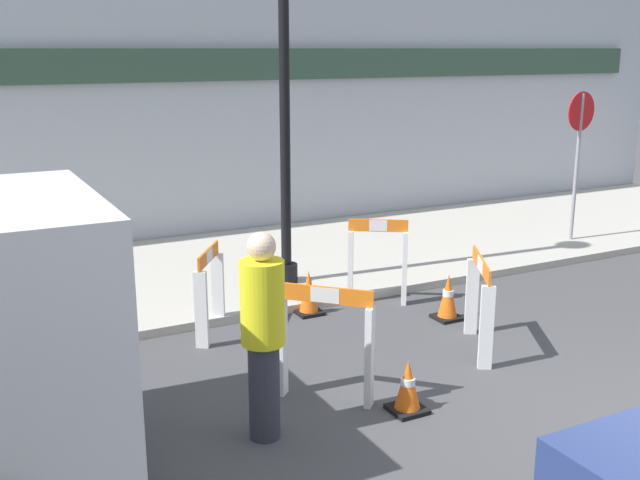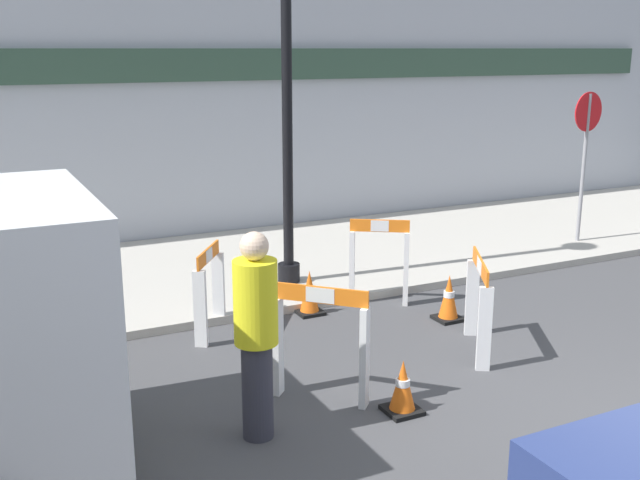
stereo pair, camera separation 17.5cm
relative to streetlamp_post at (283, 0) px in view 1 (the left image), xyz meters
The scene contains 12 objects.
sidewalk_slab 3.86m from the streetlamp_post, 45.91° to the left, with size 18.00×3.90×0.10m.
storefront_facade 3.37m from the streetlamp_post, 71.43° to the left, with size 18.00×0.22×5.50m.
streetlamp_post is the anchor object (origin of this frame).
stop_sign 5.34m from the streetlamp_post, ahead, with size 0.60×0.09×2.32m.
barricade_0 3.57m from the streetlamp_post, 142.54° to the right, with size 0.54×0.70×0.98m.
barricade_1 4.42m from the streetlamp_post, 108.99° to the right, with size 0.70×0.70×1.06m.
barricade_2 4.21m from the streetlamp_post, 72.14° to the right, with size 0.61×0.92×1.00m.
barricade_3 3.30m from the streetlamp_post, 53.97° to the right, with size 0.68×0.50×1.06m.
traffic_cone_0 4.01m from the streetlamp_post, 57.92° to the right, with size 0.30×0.30×0.54m.
traffic_cone_1 3.50m from the streetlamp_post, 99.77° to the right, with size 0.30×0.30×0.53m.
traffic_cone_2 4.94m from the streetlamp_post, 98.29° to the right, with size 0.30×0.30×0.48m.
person_worker 4.69m from the streetlamp_post, 117.70° to the right, with size 0.49×0.49×1.71m.
Camera 1 is at (-4.96, -3.08, 3.05)m, focal length 42.00 mm.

